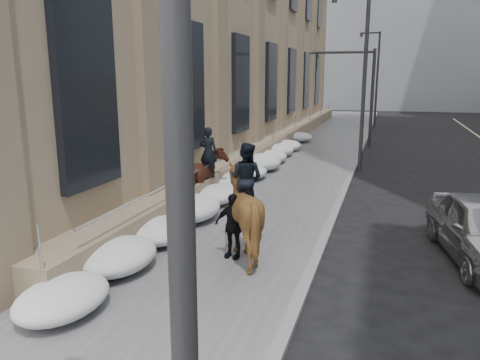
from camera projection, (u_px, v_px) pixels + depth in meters
ground at (179, 284)px, 10.09m from camera, size 140.00×140.00×0.00m
sidewalk at (281, 182)px, 19.38m from camera, size 5.00×80.00×0.12m
curb at (346, 187)px, 18.60m from camera, size 0.24×80.00×0.12m
bg_building_mid at (396, 1)px, 61.65m from camera, size 30.00×12.00×28.00m
bg_building_far at (330, 41)px, 76.64m from camera, size 24.00×12.00×20.00m
streetlight_near at (151, 43)px, 2.70m from camera, size 1.71×0.24×8.00m
streetlight_mid at (361, 71)px, 21.30m from camera, size 1.71×0.24×8.00m
streetlight_far at (375, 73)px, 39.90m from camera, size 1.71×0.24×8.00m
traffic_signal at (358, 82)px, 29.06m from camera, size 4.10×0.22×6.00m
snow_bank at (234, 180)px, 17.95m from camera, size 1.70×18.10×0.76m
mounted_horse_left at (208, 173)px, 16.05m from camera, size 1.05×2.17×2.57m
mounted_horse_right at (243, 209)px, 11.11m from camera, size 2.12×2.29×2.74m
pedestrian at (233, 226)px, 11.10m from camera, size 0.97×0.51×1.57m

